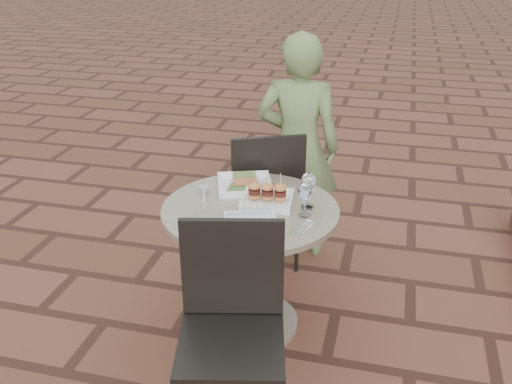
% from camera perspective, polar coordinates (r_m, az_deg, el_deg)
% --- Properties ---
extents(ground, '(60.00, 60.00, 0.00)m').
position_cam_1_polar(ground, '(3.13, -0.84, -15.21)').
color(ground, brown).
rests_on(ground, ground).
extents(cafe_table, '(0.90, 0.90, 0.73)m').
position_cam_1_polar(cafe_table, '(3.00, -0.56, -5.76)').
color(cafe_table, gray).
rests_on(cafe_table, ground).
extents(chair_far, '(0.58, 0.58, 0.93)m').
position_cam_1_polar(chair_far, '(3.50, 0.90, 0.22)').
color(chair_far, black).
rests_on(chair_far, ground).
extents(chair_near, '(0.53, 0.53, 0.93)m').
position_cam_1_polar(chair_near, '(2.45, -2.44, -11.82)').
color(chair_near, black).
rests_on(chair_near, ground).
extents(diner, '(0.56, 0.38, 1.47)m').
position_cam_1_polar(diner, '(3.66, 4.20, 4.44)').
color(diner, '#576D3B').
rests_on(diner, ground).
extents(plate_salmon, '(0.37, 0.37, 0.08)m').
position_cam_1_polar(plate_salmon, '(3.10, -1.15, 0.86)').
color(plate_salmon, white).
rests_on(plate_salmon, cafe_table).
extents(plate_sliders, '(0.28, 0.28, 0.17)m').
position_cam_1_polar(plate_sliders, '(2.92, 1.13, -0.37)').
color(plate_sliders, white).
rests_on(plate_sliders, cafe_table).
extents(plate_tuna, '(0.31, 0.31, 0.03)m').
position_cam_1_polar(plate_tuna, '(2.68, -0.56, -3.32)').
color(plate_tuna, white).
rests_on(plate_tuna, cafe_table).
extents(wine_glass_right, '(0.07, 0.07, 0.17)m').
position_cam_1_polar(wine_glass_right, '(2.76, 4.93, -0.07)').
color(wine_glass_right, white).
rests_on(wine_glass_right, cafe_table).
extents(wine_glass_mid, '(0.08, 0.08, 0.18)m').
position_cam_1_polar(wine_glass_mid, '(2.85, 5.28, 0.90)').
color(wine_glass_mid, white).
rests_on(wine_glass_mid, cafe_table).
extents(wine_glass_far, '(0.07, 0.07, 0.17)m').
position_cam_1_polar(wine_glass_far, '(2.84, 5.20, 0.54)').
color(wine_glass_far, white).
rests_on(wine_glass_far, cafe_table).
extents(steel_ramekin, '(0.07, 0.07, 0.04)m').
position_cam_1_polar(steel_ramekin, '(3.03, -5.22, 0.18)').
color(steel_ramekin, silver).
rests_on(steel_ramekin, cafe_table).
extents(cutlery_set, '(0.13, 0.19, 0.00)m').
position_cam_1_polar(cutlery_set, '(2.71, 4.84, -3.51)').
color(cutlery_set, silver).
rests_on(cutlery_set, cafe_table).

